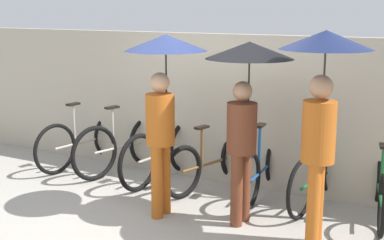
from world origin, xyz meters
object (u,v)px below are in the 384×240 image
parked_bicycle_0 (85,140)px  parked_bicycle_5 (319,176)px  pedestrian_center (247,84)px  pedestrian_trailing (323,86)px  parked_bicycle_2 (164,153)px  parked_bicycle_3 (212,162)px  parked_bicycle_6 (380,188)px  pedestrian_leading (164,78)px  parked_bicycle_1 (123,145)px  parked_bicycle_4 (263,168)px

parked_bicycle_0 → parked_bicycle_5: (3.49, 0.06, -0.02)m
pedestrian_center → pedestrian_trailing: (0.86, -0.20, 0.07)m
parked_bicycle_0 → parked_bicycle_2: parked_bicycle_0 is taller
parked_bicycle_2 → parked_bicycle_5: parked_bicycle_2 is taller
parked_bicycle_3 → parked_bicycle_6: size_ratio=1.03×
parked_bicycle_3 → pedestrian_leading: pedestrian_leading is taller
parked_bicycle_5 → pedestrian_center: (-0.59, -0.84, 1.16)m
parked_bicycle_6 → pedestrian_trailing: 1.64m
parked_bicycle_6 → pedestrian_trailing: pedestrian_trailing is taller
parked_bicycle_6 → pedestrian_leading: bearing=102.5°
parked_bicycle_3 → parked_bicycle_6: parked_bicycle_3 is taller
parked_bicycle_1 → parked_bicycle_5: 2.80m
parked_bicycle_4 → parked_bicycle_5: 0.70m
parked_bicycle_3 → parked_bicycle_5: parked_bicycle_3 is taller
parked_bicycle_3 → pedestrian_leading: bearing=-169.9°
parked_bicycle_2 → parked_bicycle_6: (2.79, 0.05, -0.04)m
parked_bicycle_5 → parked_bicycle_6: size_ratio=1.01×
parked_bicycle_1 → parked_bicycle_4: size_ratio=1.03×
parked_bicycle_6 → parked_bicycle_4: bearing=75.3°
parked_bicycle_3 → parked_bicycle_1: bearing=105.0°
parked_bicycle_5 → parked_bicycle_3: bearing=98.3°
parked_bicycle_0 → parked_bicycle_3: (2.10, 0.01, -0.03)m
parked_bicycle_0 → parked_bicycle_1: size_ratio=1.05×
pedestrian_leading → pedestrian_center: size_ratio=1.03×
parked_bicycle_0 → parked_bicycle_3: bearing=-81.3°
parked_bicycle_6 → parked_bicycle_3: bearing=77.1°
parked_bicycle_3 → pedestrian_center: bearing=-120.4°
parked_bicycle_0 → parked_bicycle_2: size_ratio=1.02×
parked_bicycle_2 → parked_bicycle_4: 1.40m
parked_bicycle_1 → parked_bicycle_4: parked_bicycle_4 is taller
parked_bicycle_3 → pedestrian_leading: size_ratio=0.84×
parked_bicycle_3 → pedestrian_center: (0.81, -0.80, 1.17)m
parked_bicycle_0 → pedestrian_center: 3.22m
parked_bicycle_1 → parked_bicycle_4: bearing=-74.3°
parked_bicycle_5 → pedestrian_leading: (-1.47, -1.07, 1.19)m
parked_bicycle_5 → pedestrian_trailing: size_ratio=0.80×
parked_bicycle_1 → parked_bicycle_4: (2.10, 0.06, -0.04)m
parked_bicycle_3 → pedestrian_center: 1.63m
parked_bicycle_4 → parked_bicycle_2: bearing=89.3°
parked_bicycle_0 → pedestrian_trailing: size_ratio=0.86×
pedestrian_center → pedestrian_trailing: 0.89m
parked_bicycle_5 → pedestrian_leading: pedestrian_leading is taller
parked_bicycle_4 → parked_bicycle_1: bearing=87.0°
parked_bicycle_0 → parked_bicycle_1: 0.70m
parked_bicycle_3 → pedestrian_trailing: 2.31m
pedestrian_leading → pedestrian_trailing: bearing=-1.2°
parked_bicycle_2 → parked_bicycle_0: bearing=94.2°
parked_bicycle_3 → parked_bicycle_5: 1.40m
parked_bicycle_0 → parked_bicycle_4: bearing=-80.5°
parked_bicycle_2 → parked_bicycle_4: (1.40, 0.10, -0.03)m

